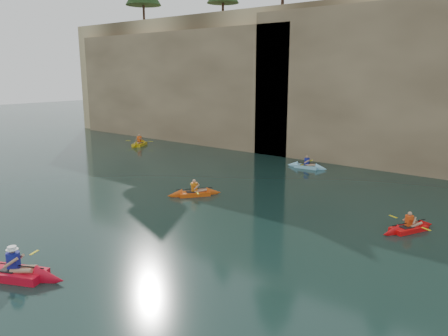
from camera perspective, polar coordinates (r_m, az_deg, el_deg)
The scene contains 11 objects.
ground at distance 14.42m, azimuth -13.14°, elevation -15.07°, with size 160.00×160.00×0.00m, color black.
cliff at distance 39.05m, azimuth 24.14°, elevation 10.59°, with size 70.00×16.00×12.00m, color tan.
cliff_slab_west at distance 42.83m, azimuth -6.15°, elevation 10.71°, with size 26.00×2.40×10.56m, color tan.
cliff_slab_center at distance 31.39m, azimuth 24.04°, elevation 9.83°, with size 24.00×2.40×11.40m, color tan.
sea_cave_west at distance 41.21m, azimuth -4.70°, elevation 6.09°, with size 4.50×1.00×4.00m, color black.
sea_cave_center at distance 33.26m, azimuth 13.10°, elevation 3.57°, with size 3.50×1.00×3.20m, color black.
main_kayaker at distance 16.14m, azimuth -25.67°, elevation -12.24°, with size 3.64×2.29×1.35m.
kayaker_orange at distance 23.73m, azimuth -3.89°, elevation -3.30°, with size 2.30×2.77×1.12m.
kayaker_red_far at distance 20.15m, azimuth 22.96°, elevation -7.23°, with size 1.96×2.90×1.06m.
kayaker_yellow at distance 40.24m, azimuth -10.98°, elevation 3.11°, with size 2.30×3.19×1.31m.
kayaker_ltblue_mid at distance 30.88m, azimuth 10.75°, elevation 0.23°, with size 2.98×2.20×1.11m.
Camera 1 is at (10.27, -7.67, 6.61)m, focal length 35.00 mm.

